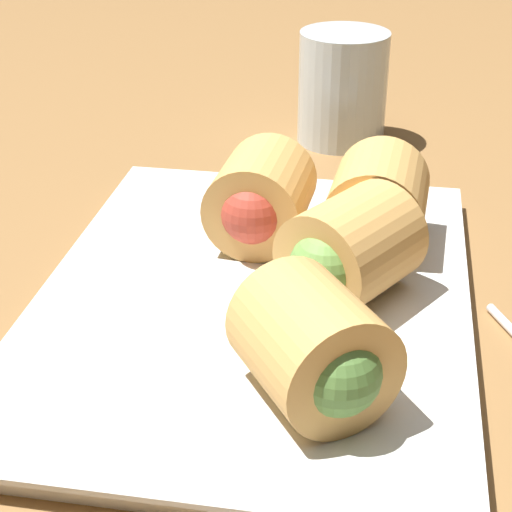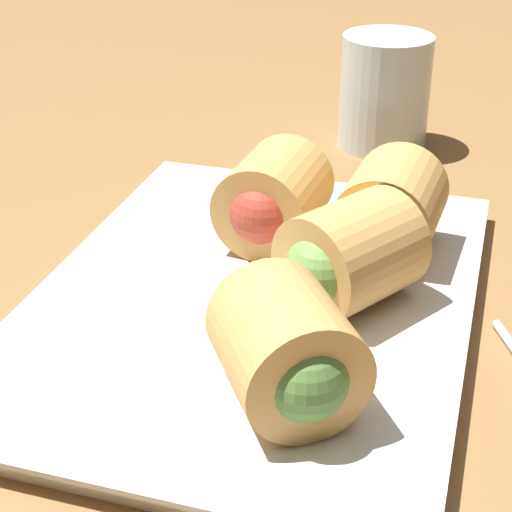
% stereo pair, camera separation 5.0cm
% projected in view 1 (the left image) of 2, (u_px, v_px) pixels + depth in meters
% --- Properties ---
extents(table_surface, '(1.80, 1.40, 0.02)m').
position_uv_depth(table_surface, '(249.00, 345.00, 0.47)').
color(table_surface, olive).
rests_on(table_surface, ground).
extents(serving_plate, '(0.32, 0.24, 0.01)m').
position_uv_depth(serving_plate, '(256.00, 304.00, 0.48)').
color(serving_plate, silver).
rests_on(serving_plate, table_surface).
extents(roll_front_left, '(0.07, 0.06, 0.06)m').
position_uv_depth(roll_front_left, '(259.00, 199.00, 0.51)').
color(roll_front_left, '#DBA356').
rests_on(roll_front_left, serving_plate).
extents(roll_front_right, '(0.08, 0.08, 0.06)m').
position_uv_depth(roll_front_right, '(346.00, 251.00, 0.46)').
color(roll_front_right, '#DBA356').
rests_on(roll_front_right, serving_plate).
extents(roll_back_left, '(0.07, 0.06, 0.06)m').
position_uv_depth(roll_back_left, '(377.00, 203.00, 0.51)').
color(roll_back_left, '#DBA356').
rests_on(roll_back_left, serving_plate).
extents(roll_back_right, '(0.08, 0.08, 0.06)m').
position_uv_depth(roll_back_right, '(318.00, 351.00, 0.38)').
color(roll_back_right, '#DBA356').
rests_on(roll_back_right, serving_plate).
extents(drinking_glass, '(0.07, 0.07, 0.09)m').
position_uv_depth(drinking_glass, '(343.00, 88.00, 0.70)').
color(drinking_glass, silver).
rests_on(drinking_glass, table_surface).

